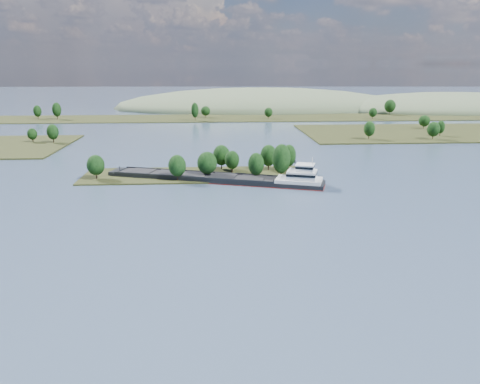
{
  "coord_description": "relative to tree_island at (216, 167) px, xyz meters",
  "views": [
    {
      "loc": [
        5.22,
        -18.49,
        46.83
      ],
      "look_at": [
        14.44,
        130.0,
        6.0
      ],
      "focal_mm": 35.0,
      "sensor_mm": 36.0,
      "label": 1
    }
  ],
  "objects": [
    {
      "name": "tree_island",
      "position": [
        0.0,
        0.0,
        0.0
      ],
      "size": [
        100.0,
        30.0,
        15.86
      ],
      "color": "black",
      "rests_on": "ground"
    },
    {
      "name": "hill_west",
      "position": [
        52.99,
        321.42,
        -4.1
      ],
      "size": [
        320.0,
        160.0,
        44.0
      ],
      "primitive_type": "ellipsoid",
      "color": "#4C5D40",
      "rests_on": "ground"
    },
    {
      "name": "ground",
      "position": [
        -7.01,
        -58.58,
        -4.1
      ],
      "size": [
        1800.0,
        1800.0,
        0.0
      ],
      "primitive_type": "plane",
      "color": "#334558",
      "rests_on": "ground"
    },
    {
      "name": "hill_east",
      "position": [
        252.99,
        291.42,
        -4.1
      ],
      "size": [
        260.0,
        140.0,
        36.0
      ],
      "primitive_type": "ellipsoid",
      "color": "#4C5D40",
      "rests_on": "ground"
    },
    {
      "name": "back_shoreline",
      "position": [
        2.23,
        221.24,
        -3.39
      ],
      "size": [
        900.0,
        60.0,
        16.32
      ],
      "color": "black",
      "rests_on": "ground"
    },
    {
      "name": "cargo_barge",
      "position": [
        5.13,
        -10.31,
        -2.55
      ],
      "size": [
        90.2,
        38.59,
        12.36
      ],
      "color": "black",
      "rests_on": "ground"
    }
  ]
}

